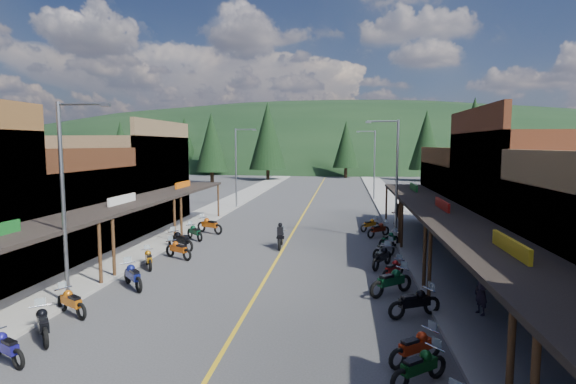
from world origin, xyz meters
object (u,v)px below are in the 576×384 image
(pine_2, at_px, (268,136))
(rider_on_bike, at_px, (281,238))
(shop_east_3, at_px, (486,199))
(pine_8, at_px, (164,148))
(pine_7, at_px, (185,141))
(bike_west_9, at_px, (180,240))
(bike_east_6, at_px, (391,280))
(bike_east_4, at_px, (416,345))
(bike_east_8, at_px, (382,256))
(pine_0, at_px, (121,144))
(bike_west_11, at_px, (210,224))
(pedestrian_east_b, at_px, (396,213))
(bike_west_4, at_px, (43,323))
(pine_5, at_px, (499,137))
(pedestrian_east_a, at_px, (482,292))
(pine_11, at_px, (474,138))
(bike_west_7, at_px, (149,258))
(streetlight_1, at_px, (237,164))
(bike_east_10, at_px, (389,239))
(bike_west_3, at_px, (6,346))
(bike_west_8, at_px, (178,248))
(bike_west_10, at_px, (195,231))
(streetlight_3, at_px, (373,162))
(bike_west_6, at_px, (133,275))
(shop_west_2, at_px, (40,212))
(pine_10, at_px, (211,142))
(pine_3, at_px, (346,144))
(pine_1, at_px, (212,141))
(bike_west_5, at_px, (71,301))
(bike_east_5, at_px, (415,301))
(bike_east_12, at_px, (370,224))
(bike_east_7, at_px, (393,268))
(streetlight_0, at_px, (66,195))
(bike_east_3, at_px, (419,365))
(shop_west_3, at_px, (121,181))
(pine_4, at_px, (426,140))
(bike_east_11, at_px, (378,229))
(streetlight_2, at_px, (395,174))
(pine_9, at_px, (489,145))

(pine_2, height_order, rider_on_bike, pine_2)
(shop_east_3, relative_size, pine_8, 1.09)
(pine_7, bearing_deg, bike_west_9, -70.31)
(bike_east_6, bearing_deg, bike_east_4, -38.64)
(bike_east_8, bearing_deg, pine_0, 154.18)
(bike_west_11, relative_size, pedestrian_east_b, 1.43)
(bike_west_4, bearing_deg, pine_5, 23.01)
(bike_west_4, height_order, pedestrian_east_a, pedestrian_east_a)
(pine_11, relative_size, bike_west_7, 6.60)
(streetlight_1, bearing_deg, pine_11, 30.70)
(pine_2, relative_size, bike_east_10, 7.03)
(bike_west_7, relative_size, pedestrian_east_a, 1.13)
(bike_west_3, distance_m, bike_east_10, 20.77)
(bike_west_8, relative_size, bike_west_10, 1.01)
(streetlight_3, distance_m, pine_5, 50.08)
(pine_0, distance_m, bike_west_6, 74.21)
(shop_west_2, xyz_separation_m, pine_10, (-4.25, 48.30, 4.25))
(pine_0, distance_m, bike_east_10, 73.02)
(bike_west_8, bearing_deg, pine_3, 22.23)
(pine_1, height_order, pine_5, pine_5)
(bike_west_11, bearing_deg, bike_west_5, -153.97)
(bike_east_4, bearing_deg, pine_5, 123.60)
(shop_east_3, bearing_deg, pine_5, 71.55)
(bike_west_9, height_order, bike_east_5, bike_west_9)
(streetlight_1, distance_m, rider_on_bike, 18.58)
(bike_west_3, xyz_separation_m, rider_on_bike, (5.89, 15.68, 0.11))
(pine_3, distance_m, bike_east_12, 55.03)
(bike_east_7, bearing_deg, bike_west_3, -106.21)
(pedestrian_east_a, bearing_deg, streetlight_0, -110.52)
(bike_east_3, bearing_deg, pine_0, 173.78)
(bike_west_7, height_order, bike_east_7, bike_east_7)
(pedestrian_east_a, relative_size, pedestrian_east_b, 1.01)
(pine_11, xyz_separation_m, pedestrian_east_a, (-11.27, -43.22, -6.21))
(bike_east_10, relative_size, pedestrian_east_b, 1.22)
(bike_west_10, height_order, pedestrian_east_b, pedestrian_east_b)
(shop_west_3, height_order, bike_east_5, shop_west_3)
(pine_7, relative_size, bike_west_7, 6.66)
(pine_2, distance_m, pine_8, 21.73)
(pine_4, xyz_separation_m, rider_on_bike, (-18.19, -54.88, -6.58))
(shop_west_2, distance_m, bike_west_11, 10.89)
(bike_west_8, bearing_deg, bike_west_10, 39.13)
(streetlight_1, height_order, streetlight_3, same)
(bike_west_9, bearing_deg, bike_east_11, -32.69)
(streetlight_3, bearing_deg, shop_east_3, -70.01)
(bike_east_4, bearing_deg, streetlight_2, 138.91)
(bike_east_11, bearing_deg, shop_west_3, -139.38)
(bike_west_11, height_order, bike_east_11, bike_west_11)
(shop_west_2, height_order, pedestrian_east_b, shop_west_2)
(pine_0, relative_size, pine_9, 1.02)
(streetlight_1, xyz_separation_m, pine_11, (26.95, 16.00, 2.73))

